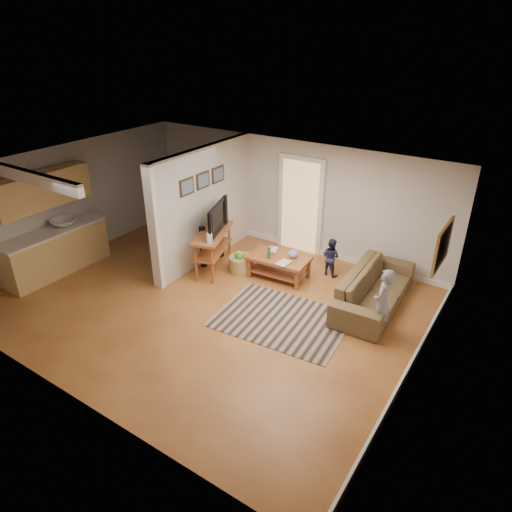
# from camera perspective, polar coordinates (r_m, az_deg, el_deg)

# --- Properties ---
(ground) EXTENTS (7.50, 7.50, 0.00)m
(ground) POSITION_cam_1_polar(r_m,az_deg,el_deg) (8.72, -5.77, -5.72)
(ground) COLOR brown
(ground) RESTS_ON ground
(room_shell) EXTENTS (7.54, 6.02, 2.52)m
(room_shell) POSITION_cam_1_polar(r_m,az_deg,el_deg) (8.99, -9.82, 5.47)
(room_shell) COLOR #B9B6B1
(room_shell) RESTS_ON ground
(area_rug) EXTENTS (2.40, 1.85, 0.01)m
(area_rug) POSITION_cam_1_polar(r_m,az_deg,el_deg) (8.20, 3.25, -7.90)
(area_rug) COLOR black
(area_rug) RESTS_ON ground
(sofa) EXTENTS (1.02, 2.38, 0.68)m
(sofa) POSITION_cam_1_polar(r_m,az_deg,el_deg) (8.88, 14.35, -5.85)
(sofa) COLOR #473A23
(sofa) RESTS_ON ground
(coffee_table) EXTENTS (1.27, 0.80, 0.72)m
(coffee_table) POSITION_cam_1_polar(r_m,az_deg,el_deg) (9.32, 3.01, -0.67)
(coffee_table) COLOR brown
(coffee_table) RESTS_ON ground
(tv_console) EXTENTS (0.95, 1.47, 1.18)m
(tv_console) POSITION_cam_1_polar(r_m,az_deg,el_deg) (9.50, -5.36, 2.55)
(tv_console) COLOR brown
(tv_console) RESTS_ON ground
(speaker_left) EXTENTS (0.09, 0.09, 0.94)m
(speaker_left) POSITION_cam_1_polar(r_m,az_deg,el_deg) (9.76, -6.63, 1.15)
(speaker_left) COLOR black
(speaker_left) RESTS_ON ground
(speaker_right) EXTENTS (0.13, 0.13, 1.12)m
(speaker_right) POSITION_cam_1_polar(r_m,az_deg,el_deg) (10.13, -4.58, 2.81)
(speaker_right) COLOR black
(speaker_right) RESTS_ON ground
(toy_basket) EXTENTS (0.53, 0.53, 0.47)m
(toy_basket) POSITION_cam_1_polar(r_m,az_deg,el_deg) (9.63, -1.83, -0.90)
(toy_basket) COLOR #A08445
(toy_basket) RESTS_ON ground
(child) EXTENTS (0.31, 0.46, 1.22)m
(child) POSITION_cam_1_polar(r_m,az_deg,el_deg) (8.14, 14.99, -9.26)
(child) COLOR gray
(child) RESTS_ON ground
(toddler) EXTENTS (0.44, 0.37, 0.82)m
(toddler) POSITION_cam_1_polar(r_m,az_deg,el_deg) (9.72, 9.15, -2.26)
(toddler) COLOR #212446
(toddler) RESTS_ON ground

